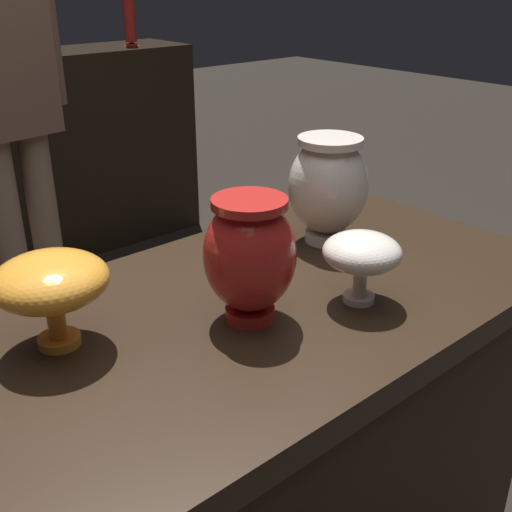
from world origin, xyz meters
TOP-DOWN VIEW (x-y plane):
  - display_plinth at (0.00, 0.00)m, footprint 1.20×0.64m
  - vase_centerpiece at (-0.07, -0.04)m, footprint 0.15×0.15m
  - vase_tall_behind at (0.12, -0.13)m, footprint 0.14×0.14m
  - vase_left_accent at (0.28, 0.10)m, footprint 0.17×0.17m
  - vase_right_accent at (-0.35, 0.09)m, footprint 0.18×0.18m
  - shelf_vase_right at (0.52, 2.17)m, footprint 0.11×0.11m
  - shelf_vase_far_right at (1.04, 2.16)m, footprint 0.08×0.08m
  - visitor_center_back at (0.12, 1.47)m, footprint 0.47×0.22m

SIDE VIEW (x-z plane):
  - display_plinth at x=0.00m, z-range 0.00..0.80m
  - vase_tall_behind at x=0.12m, z-range 0.83..0.96m
  - vase_right_accent at x=-0.35m, z-range 0.83..0.99m
  - vase_centerpiece at x=-0.07m, z-range 0.81..1.03m
  - vase_left_accent at x=0.28m, z-range 0.81..1.04m
  - visitor_center_back at x=0.12m, z-range 0.15..1.78m
  - shelf_vase_right at x=0.52m, z-range 1.00..1.19m
  - shelf_vase_far_right at x=1.04m, z-range 0.98..1.26m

